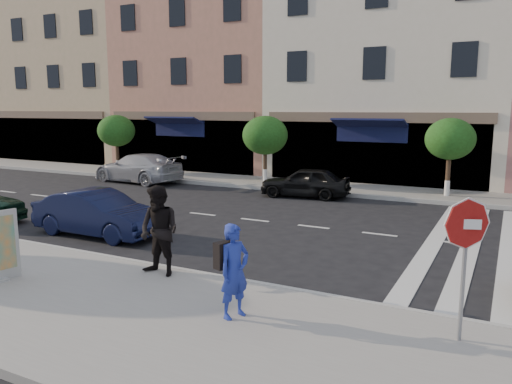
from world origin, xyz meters
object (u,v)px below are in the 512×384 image
photographer (234,271)px  car_far_left (138,168)px  car_near_mid (98,213)px  walker (159,231)px  stop_sign (466,236)px  car_far_mid (305,182)px

photographer → car_far_left: 17.08m
car_far_left → car_near_mid: bearing=40.5°
car_near_mid → photographer: bearing=-118.0°
walker → car_near_mid: (-3.93, 2.24, -0.44)m
car_far_left → walker: bearing=48.3°
photographer → car_near_mid: bearing=82.6°
car_near_mid → car_far_left: bearing=34.3°
walker → car_near_mid: walker is taller
photographer → walker: size_ratio=0.84×
walker → car_far_left: (-9.81, 10.82, -0.38)m
stop_sign → walker: size_ratio=1.16×
car_near_mid → car_far_mid: 8.91m
stop_sign → photographer: bearing=173.1°
stop_sign → car_far_mid: (-6.85, 11.03, -1.13)m
walker → car_far_mid: bearing=100.3°
photographer → car_near_mid: (-6.33, 3.36, -0.29)m
car_near_mid → car_far_left: (-5.88, 8.58, 0.06)m
car_far_mid → car_far_left: bearing=-98.8°
car_far_mid → stop_sign: bearing=23.9°
photographer → walker: 2.66m
stop_sign → car_far_left: stop_sign is taller
car_near_mid → car_far_mid: (2.86, 8.44, -0.03)m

